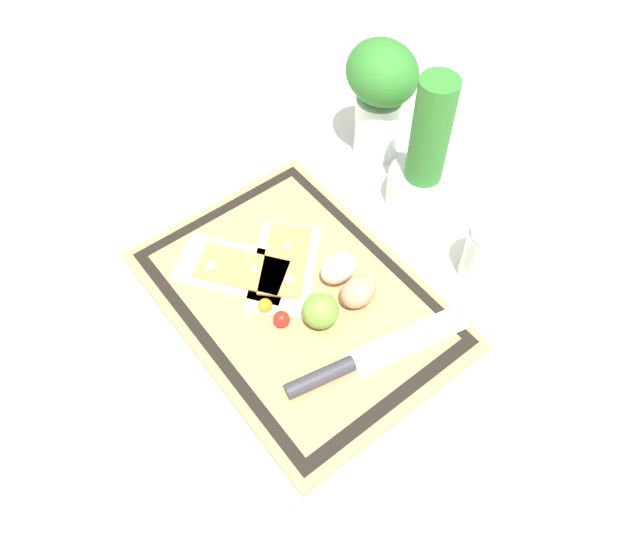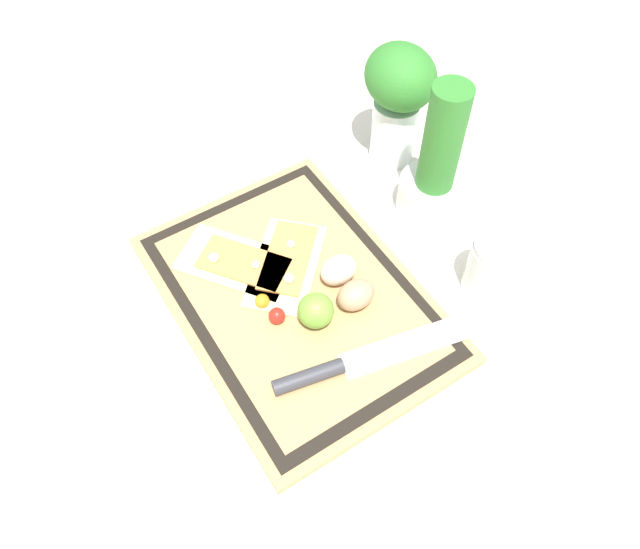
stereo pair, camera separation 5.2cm
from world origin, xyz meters
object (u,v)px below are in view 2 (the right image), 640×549
pizza_slice_far (286,264)px  lime (318,309)px  herb_glass (398,96)px  egg_brown (356,295)px  sauce_jar (491,270)px  egg_pink (339,270)px  herb_pot (436,172)px  knife (343,366)px  cherry_tomato_red (277,316)px  pizza_slice_near (237,263)px  cherry_tomato_yellow (262,301)px

pizza_slice_far → lime: size_ratio=3.60×
lime → herb_glass: 0.39m
egg_brown → lime: size_ratio=1.10×
egg_brown → sauce_jar: 0.21m
lime → pizza_slice_far: bearing=174.2°
pizza_slice_far → lime: lime is taller
egg_brown → herb_glass: bearing=134.4°
egg_pink → herb_pot: size_ratio=0.23×
knife → cherry_tomato_red: 0.12m
pizza_slice_near → pizza_slice_far: 0.08m
egg_brown → herb_glass: (-0.24, 0.24, 0.09)m
egg_pink → egg_brown: bearing=-4.3°
herb_glass → cherry_tomato_red: bearing=-60.4°
pizza_slice_far → knife: bearing=-7.2°
herb_glass → pizza_slice_far: bearing=-66.8°
herb_glass → knife: bearing=-45.0°
pizza_slice_far → cherry_tomato_red: same height
sauce_jar → egg_brown: bearing=-110.5°
egg_pink → sauce_jar: (0.12, 0.19, 0.00)m
knife → cherry_tomato_red: size_ratio=12.32×
pizza_slice_near → knife: (0.24, 0.04, 0.00)m
lime → sauce_jar: sauce_jar is taller
pizza_slice_near → cherry_tomato_red: (0.12, 0.00, 0.01)m
knife → egg_pink: (-0.13, 0.08, 0.01)m
herb_pot → herb_glass: (-0.14, 0.02, 0.04)m
egg_pink → cherry_tomato_yellow: egg_pink is taller
sauce_jar → egg_pink: bearing=-122.9°
pizza_slice_near → cherry_tomato_yellow: bearing=-2.8°
lime → cherry_tomato_yellow: 0.09m
lime → cherry_tomato_yellow: bearing=-139.0°
sauce_jar → pizza_slice_far: bearing=-127.2°
pizza_slice_far → egg_pink: (0.06, 0.05, 0.02)m
egg_pink → cherry_tomato_yellow: 0.12m
herb_pot → egg_brown: bearing=-65.6°
pizza_slice_far → herb_pot: herb_pot is taller
egg_brown → pizza_slice_near: bearing=-144.2°
egg_brown → cherry_tomato_yellow: egg_brown is taller
cherry_tomato_yellow → herb_glass: 0.41m
pizza_slice_far → knife: size_ratio=0.63×
sauce_jar → herb_glass: size_ratio=0.46×
pizza_slice_near → pizza_slice_far: bearing=55.2°
pizza_slice_far → herb_glass: bearing=113.2°
knife → sauce_jar: bearing=91.4°
pizza_slice_near → sauce_jar: (0.23, 0.31, 0.02)m
egg_pink → herb_glass: 0.32m
egg_brown → egg_pink: size_ratio=1.00×
egg_brown → lime: (-0.01, -0.06, 0.00)m
egg_pink → lime: bearing=-56.0°
cherry_tomato_yellow → herb_glass: (-0.17, 0.36, 0.10)m
lime → herb_pot: 0.30m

